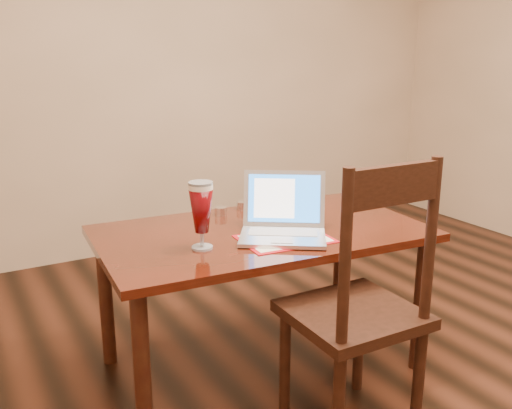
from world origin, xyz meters
TOP-DOWN VIEW (x-y plane):
  - ground at (0.00, 0.00)m, footprint 5.00×5.00m
  - dining_table at (-0.47, 0.64)m, footprint 1.50×0.92m
  - dining_chair at (-0.38, 0.05)m, footprint 0.48×0.45m

SIDE VIEW (x-z plane):
  - ground at x=0.00m, z-range 0.00..0.00m
  - dining_chair at x=-0.38m, z-range -0.03..1.07m
  - dining_table at x=-0.47m, z-range 0.13..1.09m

